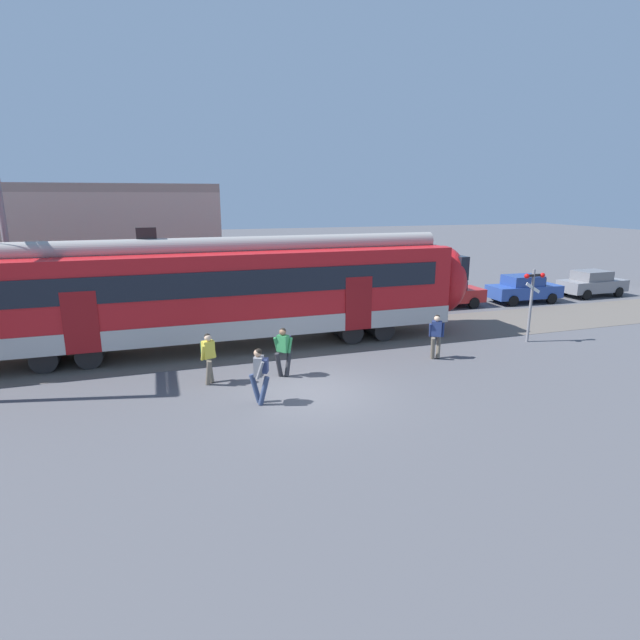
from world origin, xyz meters
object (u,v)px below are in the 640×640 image
(pedestrian_grey, at_px, (260,371))
(pedestrian_green, at_px, (284,348))
(parked_car_grey, at_px, (592,283))
(parked_car_blue, at_px, (524,289))
(crossing_signal, at_px, (532,294))
(pedestrian_yellow, at_px, (208,354))
(parked_car_red, at_px, (446,293))
(pedestrian_navy, at_px, (436,333))

(pedestrian_grey, height_order, pedestrian_green, same)
(parked_car_grey, bearing_deg, parked_car_blue, -177.28)
(parked_car_blue, relative_size, crossing_signal, 1.36)
(pedestrian_yellow, distance_m, crossing_signal, 12.99)
(pedestrian_green, bearing_deg, parked_car_red, 35.34)
(pedestrian_navy, distance_m, parked_car_grey, 16.97)
(pedestrian_navy, bearing_deg, pedestrian_yellow, 179.91)
(pedestrian_green, xyz_separation_m, pedestrian_navy, (5.74, 0.07, -0.03))
(pedestrian_navy, xyz_separation_m, parked_car_blue, (10.00, 7.37, -0.18))
(parked_car_red, bearing_deg, pedestrian_navy, -123.96)
(pedestrian_yellow, bearing_deg, pedestrian_navy, -0.09)
(parked_car_blue, height_order, crossing_signal, crossing_signal)
(pedestrian_green, height_order, pedestrian_navy, same)
(pedestrian_yellow, bearing_deg, parked_car_red, 29.84)
(parked_car_grey, distance_m, crossing_signal, 12.52)
(parked_car_grey, bearing_deg, pedestrian_yellow, -161.96)
(pedestrian_navy, distance_m, crossing_signal, 4.93)
(parked_car_blue, height_order, parked_car_grey, same)
(parked_car_red, distance_m, crossing_signal, 7.02)
(pedestrian_navy, height_order, crossing_signal, crossing_signal)
(pedestrian_yellow, distance_m, parked_car_red, 15.37)
(pedestrian_grey, xyz_separation_m, crossing_signal, (11.70, 2.83, 1.02))
(pedestrian_green, height_order, parked_car_red, pedestrian_green)
(pedestrian_green, distance_m, parked_car_blue, 17.41)
(pedestrian_grey, relative_size, pedestrian_green, 1.00)
(pedestrian_green, height_order, parked_car_grey, pedestrian_green)
(pedestrian_yellow, distance_m, pedestrian_grey, 2.42)
(parked_car_red, relative_size, parked_car_blue, 0.99)
(parked_car_blue, bearing_deg, crossing_signal, -128.40)
(pedestrian_yellow, xyz_separation_m, parked_car_red, (13.33, 7.65, -0.21))
(pedestrian_yellow, height_order, parked_car_grey, pedestrian_yellow)
(pedestrian_grey, distance_m, crossing_signal, 12.08)
(crossing_signal, bearing_deg, pedestrian_grey, -166.41)
(pedestrian_grey, xyz_separation_m, parked_car_red, (12.10, 9.73, -0.21))
(pedestrian_yellow, xyz_separation_m, parked_car_grey, (23.33, 7.60, -0.21))
(parked_car_blue, bearing_deg, pedestrian_grey, -150.87)
(parked_car_blue, bearing_deg, parked_car_grey, 2.72)
(pedestrian_yellow, bearing_deg, pedestrian_green, -2.05)
(pedestrian_yellow, height_order, pedestrian_grey, same)
(pedestrian_green, bearing_deg, parked_car_grey, 20.19)
(pedestrian_green, relative_size, parked_car_grey, 0.41)
(pedestrian_grey, height_order, parked_car_blue, pedestrian_grey)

